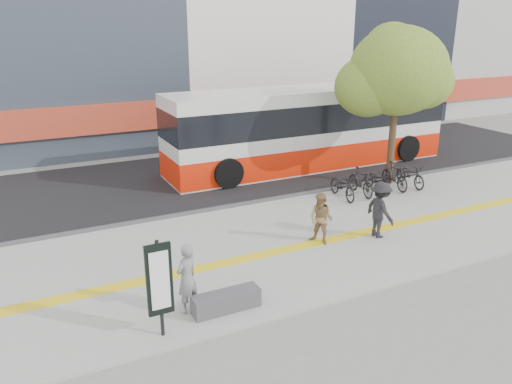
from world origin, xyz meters
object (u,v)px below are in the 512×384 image
bench (226,301)px  signboard (159,281)px  seated_woman (187,278)px  street_tree (395,73)px  pedestrian_dark (380,210)px  bus (310,130)px  pedestrian_tan (321,219)px

bench → signboard: bearing=-169.2°
bench → seated_woman: seated_woman is taller
street_tree → signboard: bearing=-150.9°
bench → pedestrian_dark: pedestrian_dark is taller
bench → street_tree: 12.23m
signboard → bench: bearing=10.8°
bench → signboard: size_ratio=0.73×
street_tree → pedestrian_dark: (-3.90, -4.25, -3.55)m
street_tree → bus: bearing=111.8°
bus → pedestrian_tan: 8.73m
signboard → pedestrian_tan: (5.60, 2.46, -0.51)m
signboard → pedestrian_dark: 7.77m
bench → bus: 12.85m
signboard → pedestrian_tan: size_ratio=1.41×
street_tree → pedestrian_dark: street_tree is taller
signboard → pedestrian_dark: bearing=15.5°
bus → street_tree: bearing=-68.2°
street_tree → pedestrian_tan: 7.86m
seated_woman → pedestrian_tan: bearing=171.6°
signboard → pedestrian_dark: signboard is taller
street_tree → pedestrian_tan: street_tree is taller
bus → pedestrian_dark: size_ratio=7.53×
bench → pedestrian_dark: bearing=16.7°
bus → pedestrian_tan: size_ratio=8.53×
pedestrian_tan → pedestrian_dark: size_ratio=0.88×
signboard → bus: bus is taller
bench → seated_woman: bearing=155.0°
signboard → street_tree: bearing=29.1°
seated_woman → street_tree: bearing=179.4°
signboard → seated_woman: (0.80, 0.68, -0.46)m
bench → signboard: 1.94m
street_tree → bus: street_tree is taller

